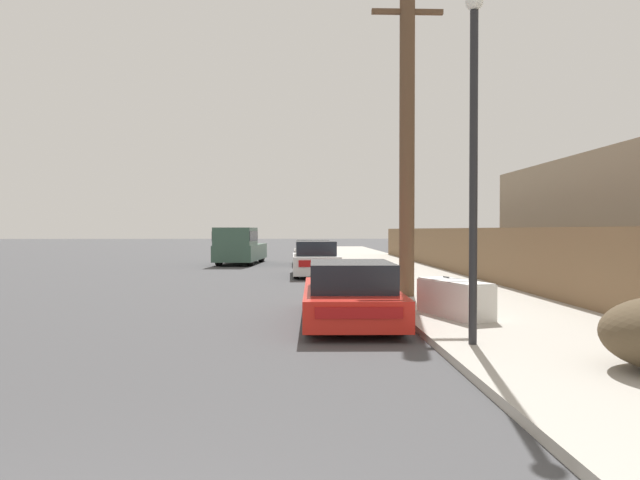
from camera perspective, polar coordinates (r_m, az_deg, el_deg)
sidewalk_curb at (r=25.86m, az=7.22°, el=-2.82°), size 4.20×63.00×0.12m
discarded_fridge at (r=11.42m, az=13.29°, el=-5.68°), size 1.15×1.93×0.72m
parked_sports_car_red at (r=11.18m, az=3.01°, el=-5.40°), size 1.88×4.70×1.19m
car_parked_mid at (r=22.14m, az=-0.48°, el=-1.98°), size 1.79×4.24×1.36m
car_parked_far at (r=29.28m, az=-0.77°, el=-1.30°), size 1.93×4.44×1.28m
pickup_truck at (r=29.66m, az=-8.09°, el=-0.62°), size 2.37×5.62×1.90m
utility_pole at (r=14.75m, az=8.70°, el=10.24°), size 1.80×0.38×7.94m
street_lamp at (r=8.71m, az=15.11°, el=9.36°), size 0.26×0.26×5.12m
wooden_fence at (r=22.16m, az=13.93°, el=-1.08°), size 0.08×35.24×1.74m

